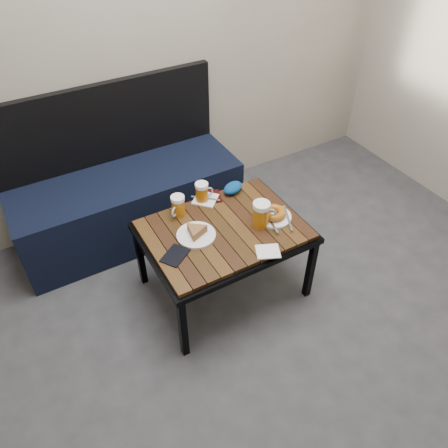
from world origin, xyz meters
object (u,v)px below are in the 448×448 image
plate_pie (196,233)px  passport_burgundy (213,196)px  bench (128,198)px  beer_mug_left (178,206)px  beer_mug_right (261,214)px  knit_pouch (233,188)px  cafe_table (224,234)px  passport_navy (175,255)px  plate_bagel (274,214)px  beer_mug_centre (202,192)px

plate_pie → passport_burgundy: plate_pie is taller
plate_pie → bench: bearing=99.8°
beer_mug_left → plate_pie: 0.20m
bench → beer_mug_left: (0.12, -0.53, 0.26)m
beer_mug_right → beer_mug_left: bearing=153.9°
plate_pie → knit_pouch: (0.35, 0.23, 0.01)m
bench → cafe_table: (0.28, -0.75, 0.16)m
cafe_table → passport_navy: 0.32m
bench → passport_burgundy: bench is taller
knit_pouch → bench: bearing=133.5°
beer_mug_left → plate_bagel: size_ratio=0.48×
knit_pouch → beer_mug_left: bearing=-175.4°
beer_mug_centre → cafe_table: bearing=-90.8°
beer_mug_left → cafe_table: bearing=89.4°
beer_mug_right → plate_bagel: size_ratio=0.58×
passport_navy → beer_mug_centre: bearing=101.6°
beer_mug_right → knit_pouch: bearing=101.2°
knit_pouch → passport_burgundy: bearing=173.3°
bench → beer_mug_centre: 0.63m
bench → knit_pouch: size_ratio=10.86×
plate_bagel → passport_burgundy: 0.37m
plate_pie → passport_navy: plate_pie is taller
passport_navy → passport_burgundy: bearing=96.2°
plate_pie → plate_bagel: size_ratio=0.81×
passport_burgundy → cafe_table: bearing=-89.0°
beer_mug_centre → plate_pie: 0.30m
bench → plate_pie: 0.78m
beer_mug_centre → passport_burgundy: bearing=1.5°
beer_mug_centre → knit_pouch: beer_mug_centre is taller
plate_bagel → passport_navy: size_ratio=1.82×
knit_pouch → plate_bagel: bearing=-76.6°
beer_mug_left → beer_mug_right: (0.34, -0.29, 0.01)m
beer_mug_centre → plate_bagel: (0.26, -0.32, -0.04)m
cafe_table → passport_navy: bearing=-169.2°
bench → beer_mug_left: bench is taller
plate_pie → passport_navy: (-0.15, -0.08, -0.02)m
beer_mug_centre → plate_bagel: bearing=-49.2°
bench → beer_mug_centre: bench is taller
bench → beer_mug_right: size_ratio=9.75×
bench → knit_pouch: 0.73m
passport_navy → knit_pouch: (0.51, 0.30, 0.02)m
knit_pouch → beer_mug_right: bearing=-93.2°
beer_mug_left → passport_burgundy: (0.24, 0.04, -0.06)m
plate_bagel → passport_burgundy: plate_bagel is taller
plate_pie → knit_pouch: size_ratio=1.56×
bench → beer_mug_right: (0.46, -0.82, 0.27)m
beer_mug_right → passport_burgundy: size_ratio=1.22×
cafe_table → passport_burgundy: 0.28m
cafe_table → beer_mug_left: beer_mug_left is taller
passport_navy → knit_pouch: bearing=87.5°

